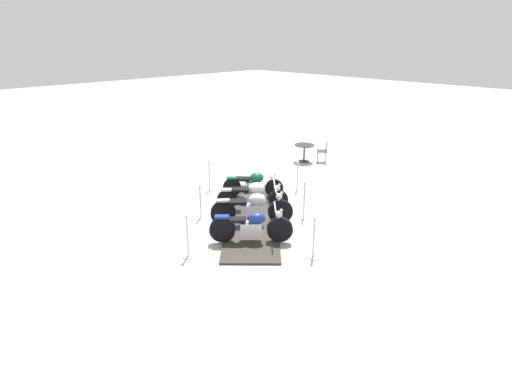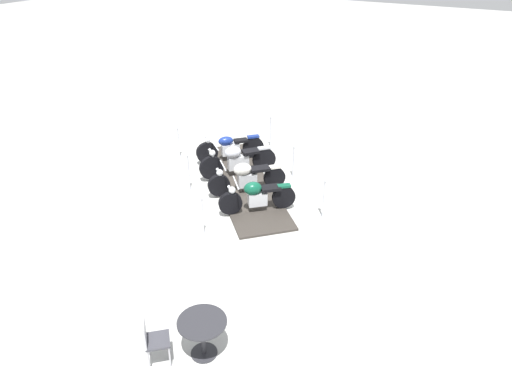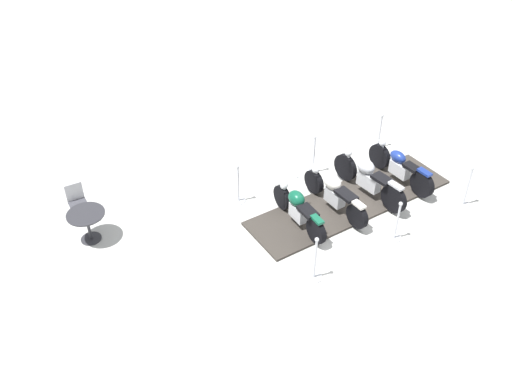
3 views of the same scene
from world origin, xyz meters
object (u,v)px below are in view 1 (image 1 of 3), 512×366
(motorcycle_forest, at_px, (254,184))
(stanchion_right_mid, at_px, (304,206))
(motorcycle_navy, at_px, (252,226))
(stanchion_left_mid, at_px, (201,207))
(stanchion_right_front, at_px, (313,245))
(motorcycle_cream, at_px, (253,195))
(stanchion_left_rear, at_px, (210,181))
(stanchion_right_rear, at_px, (297,182))
(cafe_chair_near_table, at_px, (324,150))
(stanchion_left_front, at_px, (188,243))
(cafe_table, at_px, (304,149))
(motorcycle_chrome, at_px, (253,208))

(motorcycle_forest, height_order, stanchion_right_mid, stanchion_right_mid)
(motorcycle_navy, height_order, stanchion_left_mid, same)
(stanchion_right_front, bearing_deg, motorcycle_navy, 19.74)
(motorcycle_cream, height_order, stanchion_left_rear, stanchion_left_rear)
(stanchion_right_rear, bearing_deg, stanchion_right_mid, 134.69)
(stanchion_right_front, height_order, stanchion_right_rear, stanchion_right_rear)
(stanchion_right_rear, bearing_deg, stanchion_left_mid, 81.46)
(motorcycle_navy, distance_m, cafe_chair_near_table, 7.91)
(stanchion_right_front, distance_m, stanchion_right_rear, 4.56)
(stanchion_right_mid, distance_m, stanchion_right_rear, 2.28)
(stanchion_left_mid, height_order, cafe_chair_near_table, stanchion_left_mid)
(stanchion_left_mid, bearing_deg, motorcycle_cream, -116.54)
(stanchion_left_front, xyz_separation_m, stanchion_right_rear, (1.04, -5.39, -0.02))
(stanchion_right_front, bearing_deg, motorcycle_cream, -17.25)
(stanchion_right_mid, relative_size, cafe_table, 1.37)
(stanchion_right_rear, bearing_deg, stanchion_left_front, 100.90)
(motorcycle_cream, distance_m, cafe_table, 5.68)
(cafe_chair_near_table, bearing_deg, stanchion_left_rear, 40.69)
(motorcycle_chrome, bearing_deg, cafe_chair_near_table, 60.88)
(stanchion_right_front, distance_m, stanchion_left_rear, 5.49)
(stanchion_left_mid, bearing_deg, stanchion_left_front, 134.69)
(cafe_table, bearing_deg, motorcycle_cream, 113.06)
(stanchion_right_mid, height_order, stanchion_right_front, stanchion_right_mid)
(stanchion_right_mid, distance_m, stanchion_right_front, 2.28)
(motorcycle_navy, relative_size, stanchion_right_rear, 1.52)
(stanchion_left_front, bearing_deg, cafe_table, -69.58)
(stanchion_left_rear, height_order, stanchion_right_rear, stanchion_left_rear)
(motorcycle_navy, relative_size, motorcycle_cream, 0.98)
(motorcycle_chrome, bearing_deg, cafe_table, 67.45)
(motorcycle_navy, bearing_deg, stanchion_right_rear, 67.84)
(motorcycle_navy, bearing_deg, stanchion_left_front, -156.75)
(motorcycle_chrome, distance_m, stanchion_left_front, 2.36)
(motorcycle_chrome, height_order, stanchion_right_rear, motorcycle_chrome)
(stanchion_left_front, bearing_deg, stanchion_right_mid, -98.54)
(motorcycle_forest, height_order, cafe_table, motorcycle_forest)
(stanchion_right_mid, xyz_separation_m, stanchion_left_front, (0.57, 3.77, -0.04))
(stanchion_left_rear, bearing_deg, motorcycle_cream, 176.27)
(motorcycle_chrome, distance_m, stanchion_right_front, 2.31)
(stanchion_left_rear, height_order, cafe_chair_near_table, stanchion_left_rear)
(motorcycle_cream, xyz_separation_m, motorcycle_forest, (0.74, -0.75, -0.02))
(motorcycle_forest, bearing_deg, stanchion_left_front, -109.45)
(stanchion_right_front, distance_m, stanchion_left_mid, 3.81)
(stanchion_right_mid, xyz_separation_m, stanchion_left_rear, (3.77, 0.52, -0.06))
(motorcycle_chrome, height_order, stanchion_left_mid, motorcycle_chrome)
(motorcycle_navy, distance_m, motorcycle_chrome, 1.06)
(motorcycle_navy, relative_size, cafe_table, 1.95)
(motorcycle_cream, xyz_separation_m, stanchion_right_rear, (0.17, -2.30, -0.17))
(stanchion_right_rear, bearing_deg, motorcycle_chrome, 106.69)
(cafe_table, bearing_deg, cafe_chair_near_table, -138.02)
(motorcycle_forest, height_order, stanchion_left_rear, stanchion_left_rear)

